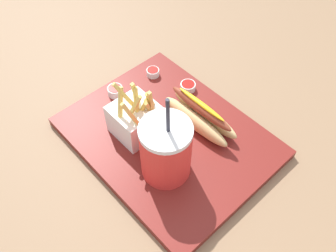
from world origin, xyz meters
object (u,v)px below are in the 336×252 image
(hot_dog_1, at_px, (200,115))
(ketchup_cup_3, at_px, (115,91))
(soda_cup, at_px, (166,150))
(fries_basket, at_px, (135,119))
(ketchup_cup_2, at_px, (153,72))
(ketchup_cup_1, at_px, (188,86))

(hot_dog_1, relative_size, ketchup_cup_3, 5.06)
(soda_cup, xyz_separation_m, ketchup_cup_3, (-0.24, 0.05, -0.06))
(fries_basket, bearing_deg, ketchup_cup_2, 127.36)
(fries_basket, bearing_deg, soda_cup, -9.28)
(hot_dog_1, height_order, ketchup_cup_3, hot_dog_1)
(fries_basket, bearing_deg, hot_dog_1, 56.10)
(hot_dog_1, relative_size, ketchup_cup_2, 5.82)
(soda_cup, relative_size, ketchup_cup_3, 5.82)
(soda_cup, distance_m, hot_dog_1, 0.15)
(soda_cup, height_order, ketchup_cup_1, soda_cup)
(soda_cup, xyz_separation_m, fries_basket, (-0.12, 0.02, -0.03))
(ketchup_cup_2, bearing_deg, soda_cup, -35.63)
(fries_basket, bearing_deg, ketchup_cup_3, 164.25)
(soda_cup, relative_size, ketchup_cup_1, 5.80)
(hot_dog_1, distance_m, ketchup_cup_1, 0.11)
(soda_cup, relative_size, ketchup_cup_2, 6.70)
(ketchup_cup_2, bearing_deg, ketchup_cup_3, -95.64)
(soda_cup, xyz_separation_m, hot_dog_1, (-0.04, 0.14, -0.04))
(hot_dog_1, distance_m, ketchup_cup_3, 0.22)
(ketchup_cup_1, xyz_separation_m, ketchup_cup_3, (-0.11, -0.14, 0.00))
(ketchup_cup_2, distance_m, ketchup_cup_3, 0.11)
(ketchup_cup_1, bearing_deg, soda_cup, -55.53)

